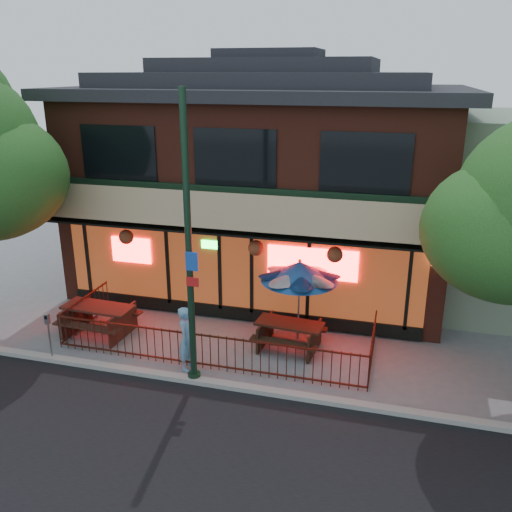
{
  "coord_description": "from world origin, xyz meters",
  "views": [
    {
      "loc": [
        4.58,
        -11.33,
        7.3
      ],
      "look_at": [
        0.94,
        2.0,
        2.56
      ],
      "focal_mm": 38.0,
      "sensor_mm": 36.0,
      "label": 1
    }
  ],
  "objects_px": {
    "picnic_table_left": "(99,315)",
    "patio_umbrella": "(300,271)",
    "picnic_table_right": "(290,331)",
    "street_light": "(189,261)",
    "parking_meter_near": "(49,329)",
    "pedestrian": "(187,338)"
  },
  "relations": [
    {
      "from": "pedestrian",
      "to": "parking_meter_near",
      "type": "height_order",
      "value": "pedestrian"
    },
    {
      "from": "picnic_table_left",
      "to": "pedestrian",
      "type": "bearing_deg",
      "value": -19.72
    },
    {
      "from": "picnic_table_right",
      "to": "patio_umbrella",
      "type": "distance_m",
      "value": 1.68
    },
    {
      "from": "pedestrian",
      "to": "parking_meter_near",
      "type": "bearing_deg",
      "value": 100.17
    },
    {
      "from": "picnic_table_left",
      "to": "patio_umbrella",
      "type": "distance_m",
      "value": 5.98
    },
    {
      "from": "street_light",
      "to": "picnic_table_right",
      "type": "xyz_separation_m",
      "value": [
        1.94,
        2.23,
        -2.63
      ]
    },
    {
      "from": "picnic_table_left",
      "to": "patio_umbrella",
      "type": "bearing_deg",
      "value": 11.36
    },
    {
      "from": "picnic_table_left",
      "to": "pedestrian",
      "type": "relative_size",
      "value": 1.23
    },
    {
      "from": "picnic_table_right",
      "to": "street_light",
      "type": "bearing_deg",
      "value": -131.09
    },
    {
      "from": "picnic_table_right",
      "to": "picnic_table_left",
      "type": "bearing_deg",
      "value": -174.21
    },
    {
      "from": "street_light",
      "to": "parking_meter_near",
      "type": "xyz_separation_m",
      "value": [
        -4.0,
        -0.08,
        -2.24
      ]
    },
    {
      "from": "street_light",
      "to": "picnic_table_right",
      "type": "distance_m",
      "value": 3.96
    },
    {
      "from": "street_light",
      "to": "parking_meter_near",
      "type": "bearing_deg",
      "value": -178.89
    },
    {
      "from": "picnic_table_left",
      "to": "picnic_table_right",
      "type": "distance_m",
      "value": 5.57
    },
    {
      "from": "picnic_table_right",
      "to": "pedestrian",
      "type": "xyz_separation_m",
      "value": [
        -2.3,
        -1.72,
        0.34
      ]
    },
    {
      "from": "picnic_table_left",
      "to": "parking_meter_near",
      "type": "relative_size",
      "value": 1.57
    },
    {
      "from": "parking_meter_near",
      "to": "picnic_table_right",
      "type": "bearing_deg",
      "value": 21.18
    },
    {
      "from": "patio_umbrella",
      "to": "pedestrian",
      "type": "bearing_deg",
      "value": -136.61
    },
    {
      "from": "street_light",
      "to": "patio_umbrella",
      "type": "height_order",
      "value": "street_light"
    },
    {
      "from": "street_light",
      "to": "pedestrian",
      "type": "distance_m",
      "value": 2.38
    },
    {
      "from": "pedestrian",
      "to": "parking_meter_near",
      "type": "distance_m",
      "value": 3.69
    },
    {
      "from": "picnic_table_right",
      "to": "patio_umbrella",
      "type": "height_order",
      "value": "patio_umbrella"
    }
  ]
}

